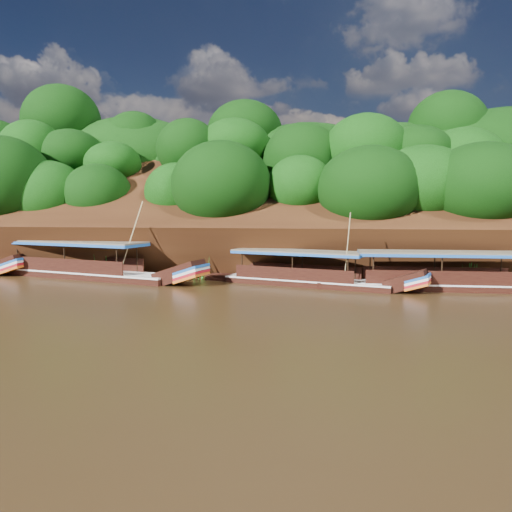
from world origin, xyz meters
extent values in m
plane|color=black|center=(0.00, 0.00, 0.00)|extent=(160.00, 160.00, 0.00)
cube|color=black|center=(0.00, 16.00, 3.50)|extent=(120.00, 16.12, 13.64)
cube|color=black|center=(0.00, 26.00, 0.00)|extent=(120.00, 24.00, 12.00)
ellipsoid|color=#12440B|center=(-30.00, 22.00, 9.00)|extent=(20.00, 10.00, 8.00)
ellipsoid|color=#12440B|center=(-6.00, 15.00, 3.50)|extent=(18.00, 8.00, 6.40)
ellipsoid|color=#12440B|center=(0.00, 23.00, 9.20)|extent=(24.00, 11.00, 8.40)
cube|color=black|center=(11.09, 6.58, 0.00)|extent=(12.58, 2.36, 0.88)
cube|color=silver|center=(11.09, 6.58, 0.42)|extent=(12.58, 2.43, 0.10)
cube|color=brown|center=(10.31, 6.56, 2.36)|extent=(9.86, 2.64, 0.12)
cube|color=#1A54AD|center=(10.31, 6.56, 2.24)|extent=(9.86, 2.64, 0.18)
cube|color=black|center=(2.11, 7.08, 0.00)|extent=(11.37, 5.27, 0.84)
cube|color=silver|center=(2.11, 7.08, 0.40)|extent=(11.39, 5.33, 0.09)
cube|color=black|center=(8.17, 5.23, 0.66)|extent=(3.01, 2.26, 1.59)
cube|color=#1A54AD|center=(8.84, 5.02, 0.94)|extent=(1.80, 1.95, 0.58)
cube|color=#AE131E|center=(8.84, 5.02, 0.62)|extent=(1.80, 1.95, 0.58)
cube|color=brown|center=(1.44, 7.29, 2.26)|extent=(9.12, 4.85, 0.11)
cube|color=#1A54AD|center=(1.44, 7.29, 2.15)|extent=(9.12, 4.85, 0.17)
cylinder|color=tan|center=(4.64, 5.72, 2.66)|extent=(0.37, 0.73, 4.42)
cube|color=black|center=(-14.20, 8.41, 0.00)|extent=(14.62, 6.30, 0.99)
cube|color=silver|center=(-14.20, 8.41, 0.47)|extent=(14.64, 6.37, 0.11)
cube|color=black|center=(-6.35, 6.17, 0.77)|extent=(3.78, 2.68, 1.95)
cube|color=#1A54AD|center=(-5.48, 5.93, 1.10)|extent=(2.23, 2.30, 0.73)
cube|color=#AE131E|center=(-5.48, 5.93, 0.73)|extent=(2.23, 2.30, 0.73)
cube|color=brown|center=(-15.07, 8.66, 2.65)|extent=(11.69, 5.79, 0.13)
cube|color=#1A54AD|center=(-15.07, 8.66, 2.52)|extent=(11.69, 5.79, 0.20)
cylinder|color=tan|center=(-10.03, 6.99, 3.11)|extent=(1.58, 0.82, 5.00)
cube|color=black|center=(-20.78, 8.89, 0.76)|extent=(3.10, 1.96, 1.81)
cube|color=#1A54AD|center=(-19.99, 8.85, 1.09)|extent=(1.65, 1.95, 0.65)
cube|color=#AE131E|center=(-19.99, 8.85, 0.72)|extent=(1.65, 1.95, 0.65)
cone|color=#236719|center=(-19.14, 9.89, 0.80)|extent=(1.50, 1.50, 1.60)
cone|color=#236719|center=(-13.25, 9.53, 1.07)|extent=(1.50, 1.50, 2.15)
cone|color=#236719|center=(-5.51, 8.96, 0.81)|extent=(1.50, 1.50, 1.63)
cone|color=#236719|center=(0.49, 9.85, 0.95)|extent=(1.50, 1.50, 1.89)
cone|color=#236719|center=(7.21, 9.96, 0.98)|extent=(1.50, 1.50, 1.97)
cone|color=#236719|center=(12.92, 9.43, 0.91)|extent=(1.50, 1.50, 1.82)
camera|label=1|loc=(3.39, -25.81, 5.18)|focal=35.00mm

